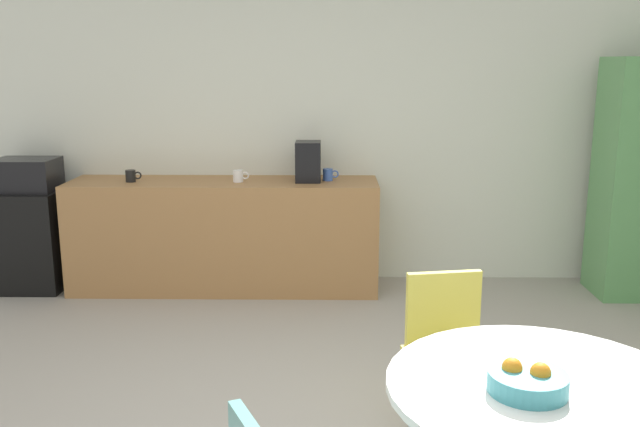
{
  "coord_description": "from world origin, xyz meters",
  "views": [
    {
      "loc": [
        0.11,
        -2.8,
        1.85
      ],
      "look_at": [
        0.06,
        1.23,
        0.95
      ],
      "focal_mm": 38.58,
      "sensor_mm": 36.0,
      "label": 1
    }
  ],
  "objects_px": {
    "mini_fridge": "(32,239)",
    "mug_red": "(131,176)",
    "mug_white": "(328,175)",
    "coffee_maker": "(308,161)",
    "locker_cabinet": "(640,179)",
    "chair_yellow": "(448,338)",
    "round_table": "(541,421)",
    "fruit_bowl": "(527,381)",
    "microwave": "(26,175)",
    "mug_green": "(239,176)"
  },
  "relations": [
    {
      "from": "mini_fridge",
      "to": "mug_red",
      "type": "distance_m",
      "value": 1.02
    },
    {
      "from": "mini_fridge",
      "to": "mug_white",
      "type": "height_order",
      "value": "mug_white"
    },
    {
      "from": "microwave",
      "to": "coffee_maker",
      "type": "distance_m",
      "value": 2.28
    },
    {
      "from": "locker_cabinet",
      "to": "chair_yellow",
      "type": "height_order",
      "value": "locker_cabinet"
    },
    {
      "from": "mini_fridge",
      "to": "coffee_maker",
      "type": "relative_size",
      "value": 2.56
    },
    {
      "from": "locker_cabinet",
      "to": "chair_yellow",
      "type": "bearing_deg",
      "value": -130.17
    },
    {
      "from": "locker_cabinet",
      "to": "coffee_maker",
      "type": "relative_size",
      "value": 5.87
    },
    {
      "from": "locker_cabinet",
      "to": "mug_red",
      "type": "bearing_deg",
      "value": 179.28
    },
    {
      "from": "mug_white",
      "to": "mini_fridge",
      "type": "bearing_deg",
      "value": -179.07
    },
    {
      "from": "coffee_maker",
      "to": "fruit_bowl",
      "type": "bearing_deg",
      "value": -75.71
    },
    {
      "from": "mini_fridge",
      "to": "mug_green",
      "type": "xyz_separation_m",
      "value": [
        1.73,
        -0.04,
        0.54
      ]
    },
    {
      "from": "chair_yellow",
      "to": "mug_red",
      "type": "relative_size",
      "value": 6.43
    },
    {
      "from": "mini_fridge",
      "to": "coffee_maker",
      "type": "distance_m",
      "value": 2.37
    },
    {
      "from": "round_table",
      "to": "mug_green",
      "type": "xyz_separation_m",
      "value": [
        -1.47,
        3.2,
        0.34
      ]
    },
    {
      "from": "fruit_bowl",
      "to": "mug_white",
      "type": "bearing_deg",
      "value": 101.5
    },
    {
      "from": "fruit_bowl",
      "to": "locker_cabinet",
      "type": "bearing_deg",
      "value": 61.12
    },
    {
      "from": "mug_white",
      "to": "mug_red",
      "type": "xyz_separation_m",
      "value": [
        -1.58,
        -0.09,
        0.0
      ]
    },
    {
      "from": "mini_fridge",
      "to": "microwave",
      "type": "xyz_separation_m",
      "value": [
        0.0,
        0.0,
        0.54
      ]
    },
    {
      "from": "mug_white",
      "to": "coffee_maker",
      "type": "xyz_separation_m",
      "value": [
        -0.16,
        -0.04,
        0.11
      ]
    },
    {
      "from": "round_table",
      "to": "mug_red",
      "type": "distance_m",
      "value": 3.97
    },
    {
      "from": "locker_cabinet",
      "to": "mug_green",
      "type": "height_order",
      "value": "locker_cabinet"
    },
    {
      "from": "mug_white",
      "to": "round_table",
      "type": "bearing_deg",
      "value": -77.06
    },
    {
      "from": "fruit_bowl",
      "to": "mug_white",
      "type": "distance_m",
      "value": 3.41
    },
    {
      "from": "microwave",
      "to": "chair_yellow",
      "type": "bearing_deg",
      "value": -37.05
    },
    {
      "from": "microwave",
      "to": "coffee_maker",
      "type": "bearing_deg",
      "value": 0.0
    },
    {
      "from": "mug_red",
      "to": "round_table",
      "type": "bearing_deg",
      "value": -53.87
    },
    {
      "from": "locker_cabinet",
      "to": "chair_yellow",
      "type": "distance_m",
      "value": 2.9
    },
    {
      "from": "chair_yellow",
      "to": "mug_green",
      "type": "height_order",
      "value": "mug_green"
    },
    {
      "from": "microwave",
      "to": "mug_green",
      "type": "distance_m",
      "value": 1.73
    },
    {
      "from": "microwave",
      "to": "mug_white",
      "type": "height_order",
      "value": "microwave"
    },
    {
      "from": "mini_fridge",
      "to": "round_table",
      "type": "height_order",
      "value": "mini_fridge"
    },
    {
      "from": "mug_green",
      "to": "coffee_maker",
      "type": "bearing_deg",
      "value": 4.04
    },
    {
      "from": "locker_cabinet",
      "to": "fruit_bowl",
      "type": "height_order",
      "value": "locker_cabinet"
    },
    {
      "from": "microwave",
      "to": "mug_red",
      "type": "relative_size",
      "value": 3.72
    },
    {
      "from": "mug_green",
      "to": "mug_red",
      "type": "xyz_separation_m",
      "value": [
        -0.86,
        -0.01,
        0.0
      ]
    },
    {
      "from": "chair_yellow",
      "to": "mug_white",
      "type": "height_order",
      "value": "mug_white"
    },
    {
      "from": "mug_green",
      "to": "mug_red",
      "type": "bearing_deg",
      "value": -179.34
    },
    {
      "from": "mini_fridge",
      "to": "fruit_bowl",
      "type": "distance_m",
      "value": 4.56
    },
    {
      "from": "mug_green",
      "to": "fruit_bowl",
      "type": "bearing_deg",
      "value": -66.81
    },
    {
      "from": "locker_cabinet",
      "to": "mug_white",
      "type": "bearing_deg",
      "value": 176.73
    },
    {
      "from": "locker_cabinet",
      "to": "mug_green",
      "type": "distance_m",
      "value": 3.16
    },
    {
      "from": "mini_fridge",
      "to": "coffee_maker",
      "type": "xyz_separation_m",
      "value": [
        2.28,
        0.0,
        0.65
      ]
    },
    {
      "from": "mug_green",
      "to": "mug_red",
      "type": "relative_size",
      "value": 1.0
    },
    {
      "from": "chair_yellow",
      "to": "mug_red",
      "type": "xyz_separation_m",
      "value": [
        -2.17,
        2.24,
        0.43
      ]
    },
    {
      "from": "chair_yellow",
      "to": "fruit_bowl",
      "type": "bearing_deg",
      "value": -85.15
    },
    {
      "from": "mini_fridge",
      "to": "mug_green",
      "type": "bearing_deg",
      "value": -1.3
    },
    {
      "from": "locker_cabinet",
      "to": "round_table",
      "type": "height_order",
      "value": "locker_cabinet"
    },
    {
      "from": "mini_fridge",
      "to": "fruit_bowl",
      "type": "xyz_separation_m",
      "value": [
        3.12,
        -3.3,
        0.38
      ]
    },
    {
      "from": "microwave",
      "to": "mug_green",
      "type": "bearing_deg",
      "value": -1.3
    },
    {
      "from": "round_table",
      "to": "microwave",
      "type": "bearing_deg",
      "value": 134.59
    }
  ]
}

